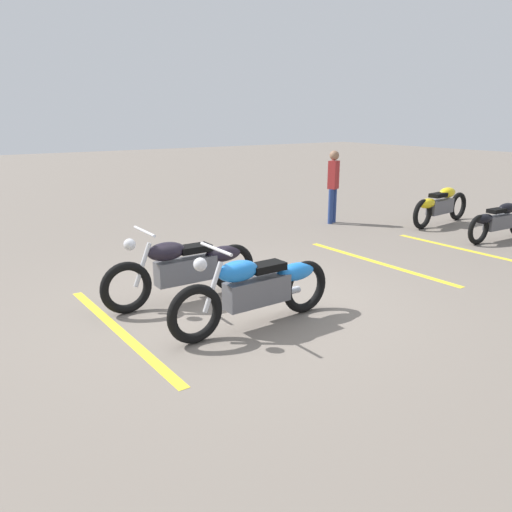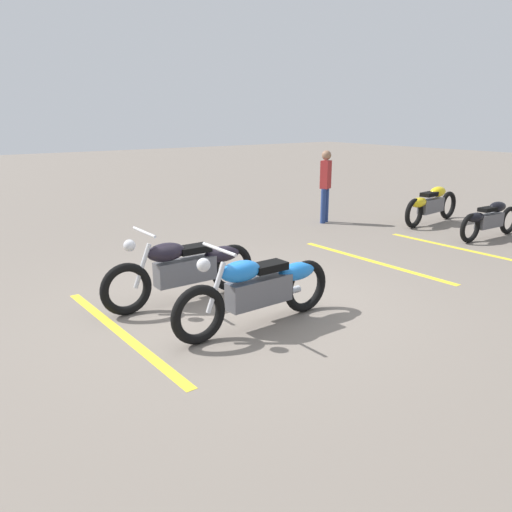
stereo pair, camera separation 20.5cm
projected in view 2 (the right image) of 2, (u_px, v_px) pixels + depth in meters
ground_plane at (245, 306)px, 6.70m from camera, size 60.00×60.00×0.00m
motorcycle_bright_foreground at (260, 288)px, 5.98m from camera, size 2.23×0.62×1.04m
motorcycle_dark_foreground at (186, 268)px, 6.77m from camera, size 2.23×0.62×1.04m
motorcycle_row_left at (489, 219)px, 10.24m from camera, size 1.93×0.26×0.73m
motorcycle_row_center at (431, 204)px, 11.65m from camera, size 2.18×0.42×0.82m
bystander_near_row at (325, 183)px, 11.62m from camera, size 0.28×0.26×1.64m
parking_stripe_near at (121, 333)px, 5.87m from camera, size 0.21×3.20×0.01m
parking_stripe_mid at (373, 261)px, 8.71m from camera, size 0.21×3.20×0.01m
parking_stripe_far at (464, 249)px, 9.48m from camera, size 0.21×3.20×0.01m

